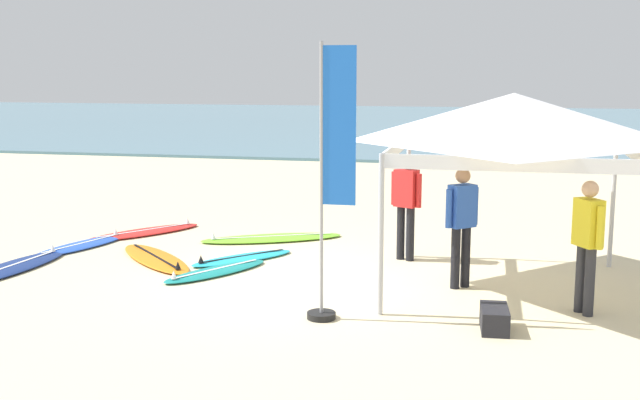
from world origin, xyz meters
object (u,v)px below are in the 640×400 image
surfboard_red (145,232)px  surfboard_cyan (242,258)px  surfboard_blue (82,245)px  banner_flag (331,194)px  surfboard_lime (271,238)px  canopy_tent (513,119)px  person_yellow (587,238)px  surfboard_orange (156,258)px  gear_bag_near_tent (494,319)px  surfboard_navy (12,268)px  person_blue (462,219)px  person_red (406,200)px  surfboard_teal (215,271)px

surfboard_red → surfboard_cyan: same height
surfboard_blue → banner_flag: 6.04m
surfboard_lime → surfboard_red: size_ratio=1.18×
canopy_tent → person_yellow: (0.94, -1.00, -1.40)m
banner_flag → surfboard_red: bearing=136.3°
surfboard_blue → surfboard_cyan: 3.03m
surfboard_red → banner_flag: 6.33m
surfboard_orange → gear_bag_near_tent: bearing=-23.4°
surfboard_blue → surfboard_lime: size_ratio=0.79×
canopy_tent → surfboard_navy: (-7.47, -0.60, -2.35)m
surfboard_navy → surfboard_red: 3.06m
person_yellow → surfboard_red: bearing=156.2°
surfboard_red → person_blue: bearing=-22.4°
surfboard_blue → surfboard_orange: (1.66, -0.63, -0.00)m
surfboard_lime → gear_bag_near_tent: bearing=-46.8°
person_yellow → person_red: bearing=137.1°
surfboard_orange → surfboard_lime: size_ratio=0.81×
surfboard_lime → surfboard_cyan: (-0.05, -1.57, 0.00)m
canopy_tent → surfboard_red: bearing=160.5°
surfboard_red → banner_flag: size_ratio=0.65×
banner_flag → canopy_tent: bearing=41.3°
surfboard_lime → surfboard_red: same height
surfboard_blue → person_blue: 6.72m
surfboard_lime → canopy_tent: bearing=-29.4°
surfboard_navy → surfboard_orange: bearing=28.1°
surfboard_navy → gear_bag_near_tent: gear_bag_near_tent is taller
surfboard_teal → surfboard_cyan: bearing=81.4°
surfboard_teal → person_blue: (3.66, 0.02, 0.95)m
surfboard_lime → person_blue: (3.48, -2.44, 0.95)m
canopy_tent → person_red: 2.52m
canopy_tent → banner_flag: 3.00m
surfboard_navy → surfboard_cyan: 3.56m
canopy_tent → person_blue: (-0.65, -0.11, -1.40)m
surfboard_lime → surfboard_red: (-2.47, 0.01, 0.00)m
surfboard_red → person_red: 5.19m
surfboard_orange → surfboard_cyan: size_ratio=1.24×
surfboard_cyan → person_yellow: 5.49m
canopy_tent → person_red: (-1.59, 1.36, -1.40)m
surfboard_cyan → banner_flag: 3.67m
canopy_tent → gear_bag_near_tent: size_ratio=5.49×
surfboard_red → person_yellow: (7.54, -3.33, 0.95)m
surfboard_blue → person_red: person_red is taller
surfboard_navy → surfboard_red: bearing=73.5°
surfboard_blue → surfboard_cyan: (3.02, -0.30, 0.00)m
banner_flag → gear_bag_near_tent: (1.99, 0.01, -1.43)m
surfboard_red → gear_bag_near_tent: (6.43, -4.23, 0.10)m
surfboard_red → surfboard_navy: bearing=-106.5°
surfboard_orange → surfboard_cyan: same height
surfboard_blue → person_blue: person_blue is taller
person_yellow → banner_flag: (-3.10, -0.91, 0.59)m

